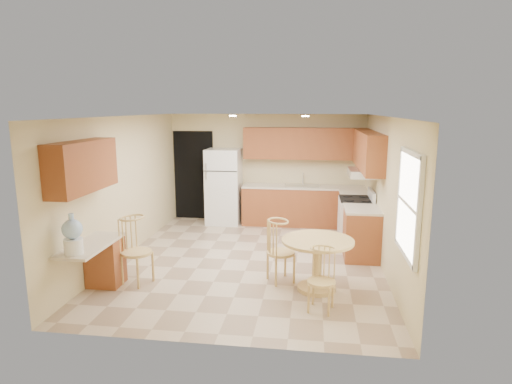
# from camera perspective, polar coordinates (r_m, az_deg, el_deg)

# --- Properties ---
(floor) EXTENTS (5.50, 5.50, 0.00)m
(floor) POSITION_cam_1_polar(r_m,az_deg,el_deg) (7.63, -0.87, -9.08)
(floor) COLOR tan
(floor) RESTS_ON ground
(ceiling) EXTENTS (4.50, 5.50, 0.02)m
(ceiling) POSITION_cam_1_polar(r_m,az_deg,el_deg) (7.16, -0.93, 10.04)
(ceiling) COLOR white
(ceiling) RESTS_ON wall_back
(wall_back) EXTENTS (4.50, 0.02, 2.50)m
(wall_back) POSITION_cam_1_polar(r_m,az_deg,el_deg) (9.98, 1.43, 3.17)
(wall_back) COLOR #C7B686
(wall_back) RESTS_ON floor
(wall_front) EXTENTS (4.50, 0.02, 2.50)m
(wall_front) POSITION_cam_1_polar(r_m,az_deg,el_deg) (4.67, -5.90, -6.26)
(wall_front) COLOR #C7B686
(wall_front) RESTS_ON floor
(wall_left) EXTENTS (0.02, 5.50, 2.50)m
(wall_left) POSITION_cam_1_polar(r_m,az_deg,el_deg) (7.93, -17.18, 0.58)
(wall_left) COLOR #C7B686
(wall_left) RESTS_ON floor
(wall_right) EXTENTS (0.02, 5.50, 2.50)m
(wall_right) POSITION_cam_1_polar(r_m,az_deg,el_deg) (7.31, 16.83, -0.28)
(wall_right) COLOR #C7B686
(wall_right) RESTS_ON floor
(doorway) EXTENTS (0.90, 0.02, 2.10)m
(doorway) POSITION_cam_1_polar(r_m,az_deg,el_deg) (10.33, -8.28, 2.21)
(doorway) COLOR black
(doorway) RESTS_ON floor
(base_cab_back) EXTENTS (2.75, 0.60, 0.87)m
(base_cab_back) POSITION_cam_1_polar(r_m,az_deg,el_deg) (9.78, 6.33, -1.92)
(base_cab_back) COLOR #994E27
(base_cab_back) RESTS_ON floor
(counter_back) EXTENTS (2.75, 0.63, 0.04)m
(counter_back) POSITION_cam_1_polar(r_m,az_deg,el_deg) (9.69, 6.38, 0.70)
(counter_back) COLOR beige
(counter_back) RESTS_ON base_cab_back
(base_cab_right_a) EXTENTS (0.60, 0.59, 0.87)m
(base_cab_right_a) POSITION_cam_1_polar(r_m,az_deg,el_deg) (9.24, 12.92, -2.91)
(base_cab_right_a) COLOR #994E27
(base_cab_right_a) RESTS_ON floor
(counter_right_a) EXTENTS (0.63, 0.59, 0.04)m
(counter_right_a) POSITION_cam_1_polar(r_m,az_deg,el_deg) (9.15, 13.04, -0.15)
(counter_right_a) COLOR beige
(counter_right_a) RESTS_ON base_cab_right_a
(base_cab_right_b) EXTENTS (0.60, 0.80, 0.87)m
(base_cab_right_b) POSITION_cam_1_polar(r_m,az_deg,el_deg) (7.85, 13.87, -5.49)
(base_cab_right_b) COLOR #994E27
(base_cab_right_b) RESTS_ON floor
(counter_right_b) EXTENTS (0.63, 0.80, 0.04)m
(counter_right_b) POSITION_cam_1_polar(r_m,az_deg,el_deg) (7.73, 14.02, -2.26)
(counter_right_b) COLOR beige
(counter_right_b) RESTS_ON base_cab_right_b
(upper_cab_back) EXTENTS (2.75, 0.33, 0.70)m
(upper_cab_back) POSITION_cam_1_polar(r_m,az_deg,el_deg) (9.70, 6.53, 6.44)
(upper_cab_back) COLOR #994E27
(upper_cab_back) RESTS_ON wall_back
(upper_cab_right) EXTENTS (0.33, 2.42, 0.70)m
(upper_cab_right) POSITION_cam_1_polar(r_m,az_deg,el_deg) (8.39, 14.66, 5.41)
(upper_cab_right) COLOR #994E27
(upper_cab_right) RESTS_ON wall_right
(upper_cab_left) EXTENTS (0.33, 1.40, 0.70)m
(upper_cab_left) POSITION_cam_1_polar(r_m,az_deg,el_deg) (6.36, -22.12, 3.20)
(upper_cab_left) COLOR #994E27
(upper_cab_left) RESTS_ON wall_left
(sink) EXTENTS (0.78, 0.44, 0.01)m
(sink) POSITION_cam_1_polar(r_m,az_deg,el_deg) (9.68, 6.24, 0.84)
(sink) COLOR silver
(sink) RESTS_ON counter_back
(range_hood) EXTENTS (0.50, 0.76, 0.14)m
(range_hood) POSITION_cam_1_polar(r_m,az_deg,el_deg) (8.40, 13.96, 2.49)
(range_hood) COLOR silver
(range_hood) RESTS_ON upper_cab_right
(desk_pedestal) EXTENTS (0.48, 0.42, 0.72)m
(desk_pedestal) POSITION_cam_1_polar(r_m,az_deg,el_deg) (6.91, -19.43, -8.78)
(desk_pedestal) COLOR #994E27
(desk_pedestal) RESTS_ON floor
(desk_top) EXTENTS (0.50, 1.20, 0.04)m
(desk_top) POSITION_cam_1_polar(r_m,az_deg,el_deg) (6.47, -21.17, -6.62)
(desk_top) COLOR beige
(desk_top) RESTS_ON desk_pedestal
(window) EXTENTS (0.06, 1.12, 1.30)m
(window) POSITION_cam_1_polar(r_m,az_deg,el_deg) (5.48, 19.75, -1.54)
(window) COLOR white
(window) RESTS_ON wall_right
(can_light_a) EXTENTS (0.14, 0.14, 0.02)m
(can_light_a) POSITION_cam_1_polar(r_m,az_deg,el_deg) (8.42, -3.12, 10.10)
(can_light_a) COLOR white
(can_light_a) RESTS_ON ceiling
(can_light_b) EXTENTS (0.14, 0.14, 0.02)m
(can_light_b) POSITION_cam_1_polar(r_m,az_deg,el_deg) (8.28, 6.60, 10.03)
(can_light_b) COLOR white
(can_light_b) RESTS_ON ceiling
(refrigerator) EXTENTS (0.76, 0.74, 1.72)m
(refrigerator) POSITION_cam_1_polar(r_m,az_deg,el_deg) (9.85, -4.30, 0.75)
(refrigerator) COLOR white
(refrigerator) RESTS_ON floor
(stove) EXTENTS (0.65, 0.76, 1.09)m
(stove) POSITION_cam_1_polar(r_m,az_deg,el_deg) (8.58, 13.16, -3.78)
(stove) COLOR white
(stove) RESTS_ON floor
(dining_table) EXTENTS (1.05, 1.05, 0.77)m
(dining_table) POSITION_cam_1_polar(r_m,az_deg,el_deg) (6.35, 8.17, -8.59)
(dining_table) COLOR tan
(dining_table) RESTS_ON floor
(chair_table_a) EXTENTS (0.43, 0.55, 0.97)m
(chair_table_a) POSITION_cam_1_polar(r_m,az_deg,el_deg) (6.49, 3.29, -7.27)
(chair_table_a) COLOR tan
(chair_table_a) RESTS_ON floor
(chair_table_b) EXTENTS (0.37, 0.39, 0.84)m
(chair_table_b) POSITION_cam_1_polar(r_m,az_deg,el_deg) (5.67, 8.75, -11.01)
(chair_table_b) COLOR tan
(chair_table_b) RESTS_ON floor
(chair_desk) EXTENTS (0.45, 0.59, 1.03)m
(chair_desk) POSITION_cam_1_polar(r_m,az_deg,el_deg) (6.65, -16.01, -6.92)
(chair_desk) COLOR tan
(chair_desk) RESTS_ON floor
(water_crock) EXTENTS (0.26, 0.26, 0.54)m
(water_crock) POSITION_cam_1_polar(r_m,az_deg,el_deg) (6.05, -23.25, -5.39)
(water_crock) COLOR white
(water_crock) RESTS_ON desk_top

